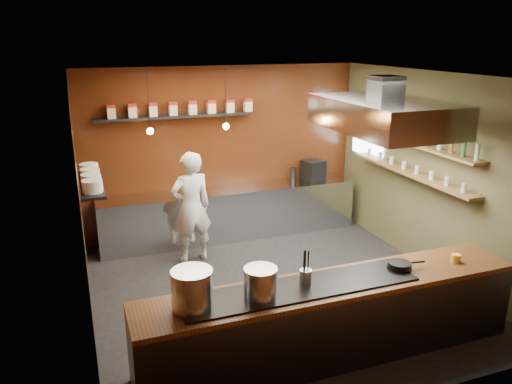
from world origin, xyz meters
name	(u,v)px	position (x,y,z in m)	size (l,w,h in m)	color
floor	(277,291)	(0.00, 0.00, 0.00)	(5.00, 5.00, 0.00)	black
back_wall	(224,152)	(0.00, 2.50, 1.50)	(5.00, 5.00, 0.00)	#3C180A
left_wall	(82,212)	(-2.50, 0.00, 1.50)	(5.00, 5.00, 0.00)	#3C180A
right_wall	(431,174)	(2.50, 0.00, 1.50)	(5.00, 5.00, 0.00)	#4E4F2C
ceiling	(280,76)	(0.00, 0.00, 3.00)	(5.00, 5.00, 0.00)	silver
window_pane	(369,129)	(2.45, 1.70, 1.90)	(1.00, 1.00, 0.00)	white
prep_counter	(231,213)	(0.00, 2.17, 0.45)	(4.60, 0.65, 0.90)	silver
pass_counter	(332,319)	(0.00, -1.60, 0.47)	(4.40, 0.72, 0.94)	#38383D
tin_shelf	(174,116)	(-0.90, 2.36, 2.20)	(2.60, 0.26, 0.04)	black
plate_shelf	(91,184)	(-2.34, 1.00, 1.55)	(0.30, 1.40, 0.04)	black
bottle_shelf_upper	(413,143)	(2.34, 0.30, 1.92)	(0.26, 2.80, 0.04)	olive
bottle_shelf_lower	(410,173)	(2.34, 0.30, 1.45)	(0.26, 2.80, 0.04)	olive
extractor_hood	(384,115)	(1.30, -0.40, 2.51)	(1.20, 2.00, 0.72)	#38383D
pendant_left	(150,128)	(-1.40, 1.70, 2.15)	(0.10, 0.10, 0.95)	black
pendant_right	(226,123)	(-0.20, 1.70, 2.15)	(0.10, 0.10, 0.95)	black
storage_tins	(183,108)	(-0.75, 2.36, 2.33)	(2.43, 0.13, 0.22)	beige
plate_stacks	(91,177)	(-2.34, 1.00, 1.65)	(0.26, 1.16, 0.16)	white
bottles	(414,134)	(2.34, 0.30, 2.06)	(0.06, 2.66, 0.24)	silver
wine_glasses	(410,167)	(2.34, 0.30, 1.53)	(0.07, 2.37, 0.13)	silver
stockpot_large	(192,289)	(-1.57, -1.61, 1.14)	(0.41, 0.41, 0.40)	#B8BBC0
stockpot_small	(261,283)	(-0.88, -1.65, 1.10)	(0.34, 0.34, 0.32)	silver
utensil_crock	(306,277)	(-0.33, -1.57, 1.03)	(0.13, 0.13, 0.17)	silver
frying_pan	(400,265)	(0.85, -1.58, 0.97)	(0.45, 0.28, 0.07)	black
butter_jar	(456,258)	(1.60, -1.64, 0.97)	(0.11, 0.11, 0.10)	yellow
espresso_machine	(313,170)	(1.64, 2.22, 1.08)	(0.37, 0.35, 0.37)	black
chef	(191,208)	(-0.88, 1.42, 0.90)	(0.66, 0.43, 1.80)	silver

